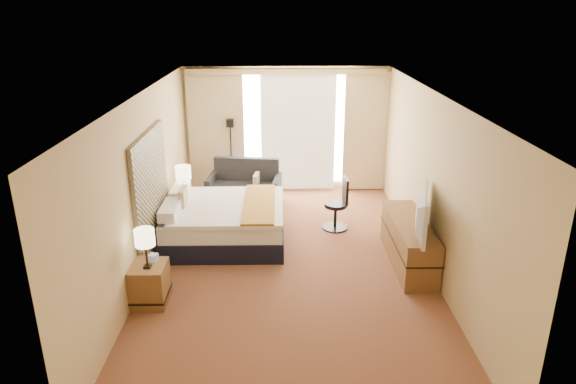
{
  "coord_description": "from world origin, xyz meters",
  "views": [
    {
      "loc": [
        -0.13,
        -7.06,
        3.76
      ],
      "look_at": [
        -0.01,
        0.4,
        1.04
      ],
      "focal_mm": 32.0,
      "sensor_mm": 36.0,
      "label": 1
    }
  ],
  "objects_px": {
    "lamp_left": "(145,238)",
    "floor_lamp": "(231,141)",
    "desk_chair": "(338,206)",
    "lamp_right": "(183,173)",
    "nightstand_left": "(150,284)",
    "nightstand_right": "(183,212)",
    "television": "(416,213)",
    "loveseat": "(245,190)",
    "bed": "(225,222)",
    "media_dresser": "(409,242)"
  },
  "relations": [
    {
      "from": "lamp_left",
      "to": "lamp_right",
      "type": "relative_size",
      "value": 0.95
    },
    {
      "from": "nightstand_left",
      "to": "lamp_right",
      "type": "distance_m",
      "value": 2.66
    },
    {
      "from": "nightstand_right",
      "to": "lamp_right",
      "type": "relative_size",
      "value": 0.96
    },
    {
      "from": "nightstand_right",
      "to": "media_dresser",
      "type": "bearing_deg",
      "value": -21.4
    },
    {
      "from": "floor_lamp",
      "to": "lamp_right",
      "type": "height_order",
      "value": "floor_lamp"
    },
    {
      "from": "nightstand_left",
      "to": "nightstand_right",
      "type": "bearing_deg",
      "value": 90.0
    },
    {
      "from": "loveseat",
      "to": "television",
      "type": "distance_m",
      "value": 4.04
    },
    {
      "from": "bed",
      "to": "lamp_left",
      "type": "xyz_separation_m",
      "value": [
        -0.8,
        -1.96,
        0.62
      ]
    },
    {
      "from": "nightstand_left",
      "to": "loveseat",
      "type": "distance_m",
      "value": 3.76
    },
    {
      "from": "desk_chair",
      "to": "lamp_right",
      "type": "bearing_deg",
      "value": 172.59
    },
    {
      "from": "nightstand_right",
      "to": "desk_chair",
      "type": "xyz_separation_m",
      "value": [
        2.77,
        -0.11,
        0.14
      ]
    },
    {
      "from": "nightstand_left",
      "to": "lamp_left",
      "type": "distance_m",
      "value": 0.7
    },
    {
      "from": "bed",
      "to": "loveseat",
      "type": "bearing_deg",
      "value": 82.39
    },
    {
      "from": "nightstand_left",
      "to": "lamp_left",
      "type": "relative_size",
      "value": 1.01
    },
    {
      "from": "floor_lamp",
      "to": "television",
      "type": "bearing_deg",
      "value": -51.89
    },
    {
      "from": "floor_lamp",
      "to": "lamp_left",
      "type": "bearing_deg",
      "value": -99.12
    },
    {
      "from": "bed",
      "to": "desk_chair",
      "type": "height_order",
      "value": "bed"
    },
    {
      "from": "lamp_right",
      "to": "desk_chair",
      "type": "bearing_deg",
      "value": -3.72
    },
    {
      "from": "nightstand_right",
      "to": "loveseat",
      "type": "distance_m",
      "value": 1.52
    },
    {
      "from": "desk_chair",
      "to": "lamp_left",
      "type": "xyz_separation_m",
      "value": [
        -2.75,
        -2.45,
        0.55
      ]
    },
    {
      "from": "nightstand_right",
      "to": "loveseat",
      "type": "relative_size",
      "value": 0.37
    },
    {
      "from": "floor_lamp",
      "to": "media_dresser",
      "type": "bearing_deg",
      "value": -47.92
    },
    {
      "from": "loveseat",
      "to": "lamp_right",
      "type": "relative_size",
      "value": 2.63
    },
    {
      "from": "bed",
      "to": "lamp_left",
      "type": "distance_m",
      "value": 2.21
    },
    {
      "from": "nightstand_right",
      "to": "television",
      "type": "relative_size",
      "value": 0.5
    },
    {
      "from": "desk_chair",
      "to": "television",
      "type": "distance_m",
      "value": 2.07
    },
    {
      "from": "lamp_left",
      "to": "floor_lamp",
      "type": "bearing_deg",
      "value": 80.88
    },
    {
      "from": "bed",
      "to": "floor_lamp",
      "type": "distance_m",
      "value": 2.57
    },
    {
      "from": "desk_chair",
      "to": "lamp_right",
      "type": "relative_size",
      "value": 1.65
    },
    {
      "from": "nightstand_right",
      "to": "media_dresser",
      "type": "height_order",
      "value": "media_dresser"
    },
    {
      "from": "lamp_left",
      "to": "nightstand_right",
      "type": "bearing_deg",
      "value": 90.27
    },
    {
      "from": "bed",
      "to": "floor_lamp",
      "type": "xyz_separation_m",
      "value": [
        -0.09,
        2.45,
        0.77
      ]
    },
    {
      "from": "lamp_right",
      "to": "loveseat",
      "type": "bearing_deg",
      "value": 46.43
    },
    {
      "from": "media_dresser",
      "to": "bed",
      "type": "xyz_separation_m",
      "value": [
        -2.89,
        0.85,
        -0.0
      ]
    },
    {
      "from": "nightstand_left",
      "to": "bed",
      "type": "distance_m",
      "value": 2.07
    },
    {
      "from": "floor_lamp",
      "to": "desk_chair",
      "type": "xyz_separation_m",
      "value": [
        2.05,
        -1.96,
        -0.69
      ]
    },
    {
      "from": "media_dresser",
      "to": "loveseat",
      "type": "bearing_deg",
      "value": 136.07
    },
    {
      "from": "loveseat",
      "to": "floor_lamp",
      "type": "bearing_deg",
      "value": 120.35
    },
    {
      "from": "bed",
      "to": "floor_lamp",
      "type": "relative_size",
      "value": 1.24
    },
    {
      "from": "nightstand_left",
      "to": "lamp_left",
      "type": "height_order",
      "value": "lamp_left"
    },
    {
      "from": "loveseat",
      "to": "lamp_left",
      "type": "height_order",
      "value": "lamp_left"
    },
    {
      "from": "nightstand_right",
      "to": "floor_lamp",
      "type": "height_order",
      "value": "floor_lamp"
    },
    {
      "from": "bed",
      "to": "lamp_left",
      "type": "height_order",
      "value": "lamp_left"
    },
    {
      "from": "television",
      "to": "nightstand_left",
      "type": "bearing_deg",
      "value": 114.12
    },
    {
      "from": "bed",
      "to": "lamp_right",
      "type": "relative_size",
      "value": 3.41
    },
    {
      "from": "lamp_left",
      "to": "television",
      "type": "relative_size",
      "value": 0.49
    },
    {
      "from": "desk_chair",
      "to": "television",
      "type": "bearing_deg",
      "value": -67.23
    },
    {
      "from": "floor_lamp",
      "to": "desk_chair",
      "type": "distance_m",
      "value": 2.92
    },
    {
      "from": "media_dresser",
      "to": "television",
      "type": "bearing_deg",
      "value": -96.55
    },
    {
      "from": "bed",
      "to": "television",
      "type": "distance_m",
      "value": 3.19
    }
  ]
}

